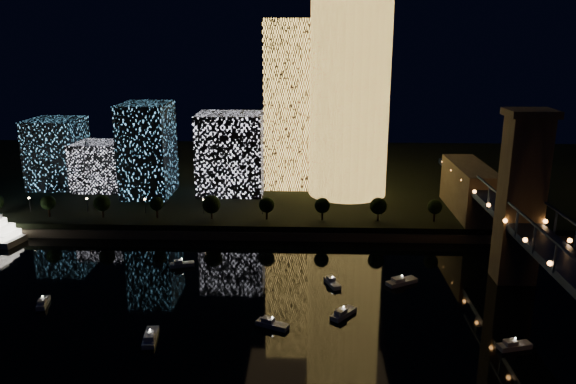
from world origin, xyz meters
name	(u,v)px	position (x,y,z in m)	size (l,w,h in m)	color
ground	(283,373)	(0.00, 0.00, 0.00)	(520.00, 520.00, 0.00)	black
far_bank	(298,178)	(0.00, 160.00, 2.50)	(420.00, 160.00, 5.00)	black
seawall	(294,234)	(0.00, 82.00, 1.50)	(420.00, 6.00, 3.00)	#6B5E4C
tower_cylindrical	(350,92)	(21.17, 124.06, 47.28)	(34.00, 34.00, 84.30)	#FFC051
tower_rectangular	(291,105)	(-2.85, 137.44, 40.41)	(22.26, 22.26, 70.82)	#FFC051
midrise_blocks	(147,154)	(-63.30, 125.68, 21.05)	(101.12, 35.52, 37.93)	white
motorboats	(280,336)	(-1.36, 14.06, 0.81)	(123.80, 89.18, 2.78)	silver
esplanade_trees	(200,204)	(-34.27, 88.00, 10.47)	(165.95, 6.69, 8.85)	black
street_lamps	(204,203)	(-34.00, 94.00, 9.02)	(132.70, 0.70, 5.65)	black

